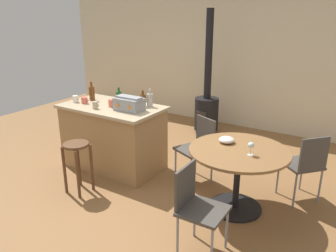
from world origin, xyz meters
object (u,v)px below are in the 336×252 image
bottle_0 (143,100)px  bottle_1 (119,96)px  dining_table (238,164)px  cup_2 (85,100)px  toolbox (129,104)px  cup_1 (75,99)px  cup_3 (95,105)px  wine_glass (251,146)px  wooden_stool (77,158)px  cup_0 (112,103)px  folding_chair_left (196,204)px  folding_chair_near (305,163)px  folding_chair_far (198,145)px  kitchen_island (113,137)px  bottle_3 (150,100)px  wood_stove (207,105)px  bottle_2 (92,93)px  serving_bowl (227,140)px

bottle_0 → bottle_1: bearing=179.0°
dining_table → cup_2: (-2.32, -0.01, 0.40)m
toolbox → cup_1: (-0.92, -0.08, -0.04)m
dining_table → cup_1: (-2.47, -0.03, 0.41)m
cup_3 → wine_glass: 2.15m
wooden_stool → cup_0: (-0.07, 0.75, 0.51)m
folding_chair_left → cup_0: bearing=152.8°
folding_chair_near → folding_chair_far: size_ratio=0.99×
dining_table → cup_2: bearing=-179.8°
bottle_0 → folding_chair_near: bearing=7.2°
kitchen_island → folding_chair_far: (1.22, 0.28, 0.04)m
wine_glass → cup_3: bearing=-178.7°
folding_chair_far → bottle_3: bearing=-177.9°
wood_stove → bottle_2: (-0.92, -1.96, 0.50)m
wood_stove → bottle_0: size_ratio=9.75×
folding_chair_left → cup_2: size_ratio=6.84×
bottle_1 → cup_1: (-0.53, -0.34, -0.03)m
wood_stove → wine_glass: size_ratio=15.47×
toolbox → serving_bowl: toolbox is taller
cup_2 → kitchen_island: bearing=14.8°
wooden_stool → bottle_2: size_ratio=2.38×
dining_table → serving_bowl: (-0.20, 0.12, 0.20)m
folding_chair_far → bottle_0: bearing=-174.7°
folding_chair_near → folding_chair_left: (-0.66, -1.44, -0.01)m
folding_chair_left → cup_3: bearing=159.0°
folding_chair_left → bottle_2: bottle_2 is taller
bottle_2 → wine_glass: 2.53m
folding_chair_far → cup_3: cup_3 is taller
toolbox → bottle_2: bearing=170.6°
folding_chair_left → wood_stove: 3.32m
folding_chair_far → bottle_2: size_ratio=3.14×
kitchen_island → folding_chair_left: bearing=-27.7°
bottle_0 → cup_0: size_ratio=1.90×
serving_bowl → folding_chair_far: bearing=151.9°
dining_table → wood_stove: size_ratio=0.49×
folding_chair_near → toolbox: bearing=-166.4°
folding_chair_near → dining_table: bearing=-136.5°
bottle_1 → serving_bowl: size_ratio=1.19×
folding_chair_far → wine_glass: (0.84, -0.46, 0.33)m
bottle_2 → cup_3: 0.48m
bottle_1 → bottle_3: bearing=4.7°
cup_3 → wooden_stool: bearing=-71.4°
cup_3 → bottle_0: bearing=42.1°
bottle_0 → bottle_2: (-0.84, -0.12, 0.02)m
dining_table → wood_stove: bearing=123.8°
folding_chair_left → bottle_1: (-1.89, 1.18, 0.51)m
folding_chair_left → wood_stove: size_ratio=0.38×
wine_glass → wooden_stool: bearing=-162.7°
cup_1 → folding_chair_far: bearing=12.9°
wooden_stool → bottle_0: bottle_0 is taller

